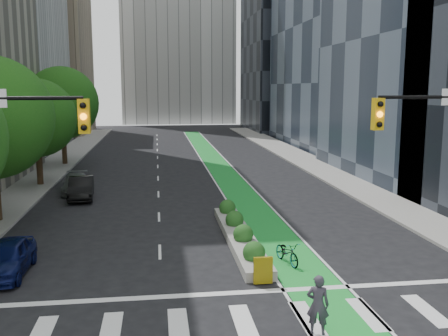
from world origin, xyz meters
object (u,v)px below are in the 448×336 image
object	(u,v)px
median_planter	(239,234)
cyclist	(318,305)
parked_car_left_mid	(81,188)
bicycle	(287,252)
parked_car_left_near	(7,258)
parked_car_left_far	(76,183)

from	to	relation	value
median_planter	cyclist	size ratio (longest dim) A/B	5.69
median_planter	parked_car_left_mid	world-z (taller)	parked_car_left_mid
median_planter	bicycle	world-z (taller)	median_planter
median_planter	bicycle	distance (m)	3.48
bicycle	parked_car_left_mid	size ratio (longest dim) A/B	0.42
median_planter	parked_car_left_mid	size ratio (longest dim) A/B	2.40
median_planter	parked_car_left_near	distance (m)	9.96
bicycle	median_planter	bearing A→B (deg)	100.56
parked_car_left_near	parked_car_left_mid	bearing A→B (deg)	86.20
median_planter	parked_car_left_far	world-z (taller)	parked_car_left_far
cyclist	parked_car_left_mid	world-z (taller)	cyclist
median_planter	parked_car_left_far	distance (m)	15.50
bicycle	parked_car_left_far	size ratio (longest dim) A/B	0.42
parked_car_left_near	parked_car_left_mid	size ratio (longest dim) A/B	0.93
parked_car_left_near	parked_car_left_far	distance (m)	15.35
cyclist	parked_car_left_near	size ratio (longest dim) A/B	0.46
cyclist	parked_car_left_mid	distance (m)	21.54
parked_car_left_mid	parked_car_left_far	world-z (taller)	parked_car_left_mid
median_planter	parked_car_left_mid	distance (m)	13.46
bicycle	cyclist	world-z (taller)	cyclist
median_planter	parked_car_left_mid	xyz separation A→B (m)	(-8.64, 10.32, 0.33)
parked_car_left_far	parked_car_left_near	bearing A→B (deg)	-96.59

